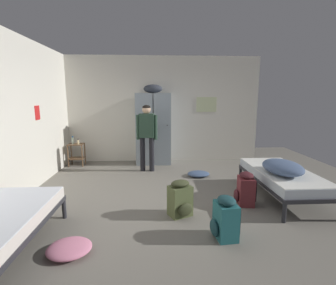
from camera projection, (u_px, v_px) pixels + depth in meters
The scene contains 14 objects.
ground_plane at pixel (169, 198), 4.46m from camera, with size 8.64×8.64×0.00m, color slate.
room_backdrop at pixel (105, 113), 5.46m from camera, with size 5.22×5.46×2.83m.
locker_bank at pixel (153, 127), 6.65m from camera, with size 0.90×0.55×2.07m.
shelf_unit at pixel (77, 152), 6.52m from camera, with size 0.38×0.30×0.57m.
bed_right at pixel (282, 176), 4.46m from camera, with size 0.90×1.90×0.49m.
bedding_heap at pixel (283, 167), 4.24m from camera, with size 0.60×0.85×0.22m.
person_traveler at pixel (147, 132), 5.94m from camera, with size 0.49×0.24×1.57m.
water_bottle at pixel (73, 140), 6.48m from camera, with size 0.06×0.06×0.20m.
lotion_bottle at pixel (78, 142), 6.43m from camera, with size 0.05×0.05×0.14m.
backpack_maroon at pixel (245, 189), 4.17m from camera, with size 0.37×0.35×0.55m.
backpack_olive at pixel (180, 199), 3.77m from camera, with size 0.39×0.40×0.55m.
backpack_teal at pixel (225, 219), 3.17m from camera, with size 0.36×0.34×0.55m.
clothes_pile_pink at pixel (69, 248), 2.89m from camera, with size 0.51×0.47×0.12m.
clothes_pile_denim at pixel (199, 174), 5.68m from camera, with size 0.49×0.40×0.11m.
Camera 1 is at (-0.25, -4.21, 1.77)m, focal length 27.09 mm.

